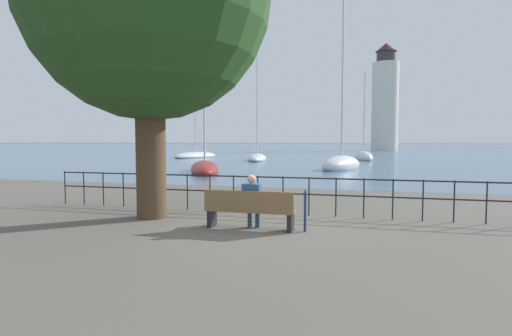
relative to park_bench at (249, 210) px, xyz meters
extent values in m
plane|color=#605B51|center=(0.00, 0.07, -0.44)|extent=(1000.00, 1000.00, 0.00)
cube|color=slate|center=(0.00, 158.07, -0.44)|extent=(600.00, 300.00, 0.01)
cylinder|color=#4C3823|center=(-2.89, 0.68, 1.31)|extent=(0.77, 0.77, 3.50)
cube|color=brown|center=(0.00, 0.07, -0.02)|extent=(2.09, 0.45, 0.05)
cube|color=brown|center=(0.00, -0.14, 0.23)|extent=(2.09, 0.04, 0.45)
cube|color=black|center=(-0.94, 0.07, -0.24)|extent=(0.10, 0.41, 0.40)
cube|color=black|center=(0.94, 0.07, -0.24)|extent=(0.10, 0.41, 0.40)
cylinder|color=navy|center=(-0.05, 0.22, -0.22)|extent=(0.11, 0.11, 0.45)
cylinder|color=navy|center=(0.13, 0.22, -0.22)|extent=(0.11, 0.11, 0.45)
cube|color=navy|center=(0.04, 0.13, 0.06)|extent=(0.35, 0.26, 0.14)
cube|color=navy|center=(0.04, 0.05, 0.30)|extent=(0.41, 0.24, 0.59)
sphere|color=tan|center=(0.04, 0.05, 0.71)|extent=(0.20, 0.20, 0.20)
cylinder|color=black|center=(-6.83, 2.07, 0.08)|extent=(0.04, 0.04, 1.05)
cylinder|color=black|center=(-6.11, 2.07, 0.08)|extent=(0.04, 0.04, 1.05)
cylinder|color=black|center=(-5.39, 2.07, 0.08)|extent=(0.04, 0.04, 1.05)
cylinder|color=black|center=(-4.67, 2.07, 0.08)|extent=(0.04, 0.04, 1.05)
cylinder|color=black|center=(-3.95, 2.07, 0.08)|extent=(0.04, 0.04, 1.05)
cylinder|color=black|center=(-3.24, 2.07, 0.08)|extent=(0.04, 0.04, 1.05)
cylinder|color=black|center=(-2.52, 2.07, 0.08)|extent=(0.04, 0.04, 1.05)
cylinder|color=black|center=(-1.80, 2.07, 0.08)|extent=(0.04, 0.04, 1.05)
cylinder|color=black|center=(-1.08, 2.07, 0.08)|extent=(0.04, 0.04, 1.05)
cylinder|color=black|center=(-0.36, 2.07, 0.08)|extent=(0.04, 0.04, 1.05)
cylinder|color=black|center=(0.36, 2.07, 0.08)|extent=(0.04, 0.04, 1.05)
cylinder|color=black|center=(1.08, 2.07, 0.08)|extent=(0.04, 0.04, 1.05)
cylinder|color=black|center=(1.80, 2.07, 0.08)|extent=(0.04, 0.04, 1.05)
cylinder|color=black|center=(2.52, 2.07, 0.08)|extent=(0.04, 0.04, 1.05)
cylinder|color=black|center=(3.24, 2.07, 0.08)|extent=(0.04, 0.04, 1.05)
cylinder|color=black|center=(3.95, 2.07, 0.08)|extent=(0.04, 0.04, 1.05)
cylinder|color=black|center=(4.67, 2.07, 0.08)|extent=(0.04, 0.04, 1.05)
cylinder|color=black|center=(5.39, 2.07, 0.08)|extent=(0.04, 0.04, 1.05)
cylinder|color=black|center=(0.00, 2.07, 0.58)|extent=(13.66, 0.04, 0.04)
cylinder|color=black|center=(0.00, 2.07, 0.13)|extent=(13.66, 0.04, 0.04)
cylinder|color=navy|center=(1.26, 0.09, -0.02)|extent=(0.06, 0.06, 0.85)
cone|color=navy|center=(1.26, 0.09, 0.47)|extent=(0.09, 0.09, 0.12)
ellipsoid|color=silver|center=(-8.62, 32.29, -0.24)|extent=(3.41, 8.02, 1.02)
cylinder|color=silver|center=(-8.62, 32.29, 5.70)|extent=(0.14, 0.14, 11.26)
ellipsoid|color=maroon|center=(-7.73, 15.82, -0.23)|extent=(4.69, 7.66, 1.06)
cylinder|color=silver|center=(-7.73, 15.82, 3.82)|extent=(0.14, 0.14, 7.48)
ellipsoid|color=silver|center=(2.32, 36.15, -0.17)|extent=(2.71, 6.06, 1.39)
cylinder|color=silver|center=(2.32, 36.15, 4.69)|extent=(0.14, 0.14, 8.87)
ellipsoid|color=silver|center=(0.87, 20.58, -0.15)|extent=(3.50, 5.60, 1.44)
cylinder|color=silver|center=(0.87, 20.58, 5.97)|extent=(0.14, 0.14, 11.39)
ellipsoid|color=silver|center=(-17.84, 37.14, -0.24)|extent=(4.08, 8.10, 1.03)
cylinder|color=silver|center=(-17.84, 37.14, 5.33)|extent=(0.14, 0.14, 10.52)
cylinder|color=silver|center=(6.40, 82.99, 9.06)|extent=(5.60, 5.60, 19.00)
cylinder|color=#2D2D33|center=(6.40, 82.99, 19.72)|extent=(3.92, 3.92, 2.32)
cone|color=#4C1E19|center=(6.40, 82.99, 21.80)|extent=(4.48, 4.48, 1.85)
camera|label=1|loc=(2.54, -8.66, 1.57)|focal=28.00mm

